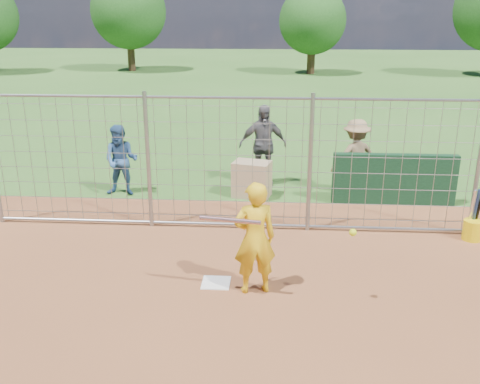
# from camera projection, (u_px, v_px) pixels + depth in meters

# --- Properties ---
(ground) EXTENTS (100.00, 100.00, 0.00)m
(ground) POSITION_uv_depth(u_px,v_px,m) (217.00, 277.00, 8.39)
(ground) COLOR #2D591E
(ground) RESTS_ON ground
(home_plate) EXTENTS (0.43, 0.43, 0.02)m
(home_plate) POSITION_uv_depth(u_px,v_px,m) (216.00, 283.00, 8.20)
(home_plate) COLOR silver
(home_plate) RESTS_ON ground
(dugout_wall) EXTENTS (2.60, 0.20, 1.10)m
(dugout_wall) POSITION_uv_depth(u_px,v_px,m) (394.00, 179.00, 11.38)
(dugout_wall) COLOR #11381E
(dugout_wall) RESTS_ON ground
(batter) EXTENTS (0.71, 0.55, 1.71)m
(batter) POSITION_uv_depth(u_px,v_px,m) (255.00, 238.00, 7.71)
(batter) COLOR gold
(batter) RESTS_ON ground
(bystander_a) EXTENTS (0.79, 0.62, 1.59)m
(bystander_a) POSITION_uv_depth(u_px,v_px,m) (121.00, 160.00, 11.88)
(bystander_a) COLOR #2A4E7F
(bystander_a) RESTS_ON ground
(bystander_b) EXTENTS (1.20, 0.69, 1.93)m
(bystander_b) POSITION_uv_depth(u_px,v_px,m) (263.00, 145.00, 12.52)
(bystander_b) COLOR #504F54
(bystander_b) RESTS_ON ground
(bystander_c) EXTENTS (1.25, 0.95, 1.71)m
(bystander_c) POSITION_uv_depth(u_px,v_px,m) (355.00, 157.00, 11.94)
(bystander_c) COLOR #8B6E4B
(bystander_c) RESTS_ON ground
(equipment_bin) EXTENTS (0.91, 0.72, 0.80)m
(equipment_bin) POSITION_uv_depth(u_px,v_px,m) (252.00, 179.00, 11.89)
(equipment_bin) COLOR tan
(equipment_bin) RESTS_ON ground
(equipment_in_play) EXTENTS (2.15, 0.19, 0.20)m
(equipment_in_play) POSITION_uv_depth(u_px,v_px,m) (259.00, 223.00, 7.28)
(equipment_in_play) COLOR silver
(equipment_in_play) RESTS_ON ground
(bucket_with_bats) EXTENTS (0.34, 0.34, 0.98)m
(bucket_with_bats) POSITION_uv_depth(u_px,v_px,m) (473.00, 227.00, 9.68)
(bucket_with_bats) COLOR yellow
(bucket_with_bats) RESTS_ON ground
(backstop_fence) EXTENTS (9.08, 0.08, 2.60)m
(backstop_fence) POSITION_uv_depth(u_px,v_px,m) (228.00, 165.00, 9.86)
(backstop_fence) COLOR gray
(backstop_fence) RESTS_ON ground
(tree_line) EXTENTS (44.66, 6.72, 6.48)m
(tree_line) POSITION_uv_depth(u_px,v_px,m) (315.00, 13.00, 33.52)
(tree_line) COLOR #3F2B19
(tree_line) RESTS_ON ground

